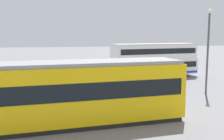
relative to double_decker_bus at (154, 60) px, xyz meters
The scene contains 7 objects.
ground_plane 7.11m from the double_decker_bus, 31.73° to the left, with size 160.00×160.00×0.00m, color slate.
double_decker_bus is the anchor object (origin of this frame).
tram_yellow 18.34m from the double_decker_bus, 51.09° to the left, with size 15.59×4.00×3.44m.
pedestrian_near_railing 10.92m from the double_decker_bus, 43.30° to the left, with size 0.44×0.44×1.76m.
pedestrian_crossing 12.25m from the double_decker_bus, 56.86° to the left, with size 0.42×0.42×1.79m.
pedestrian_railing 15.35m from the double_decker_bus, 42.77° to the left, with size 8.43×0.43×1.08m.
street_lamp 9.06m from the double_decker_bus, 98.47° to the left, with size 0.36×0.36×6.90m.
Camera 1 is at (4.76, 24.56, 4.87)m, focal length 42.16 mm.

